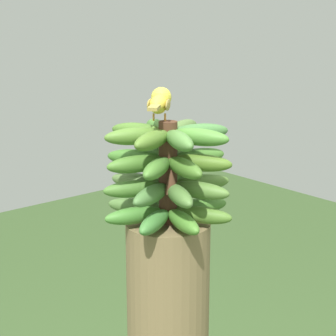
% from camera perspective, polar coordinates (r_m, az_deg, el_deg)
% --- Properties ---
extents(banana_bunch, '(0.33, 0.33, 0.26)m').
position_cam_1_polar(banana_bunch, '(1.44, -0.01, -0.50)').
color(banana_bunch, '#4C2D1E').
rests_on(banana_bunch, banana_tree).
extents(perched_bird, '(0.15, 0.14, 0.08)m').
position_cam_1_polar(perched_bird, '(1.43, -0.81, 6.43)').
color(perched_bird, '#C68933').
rests_on(perched_bird, banana_bunch).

